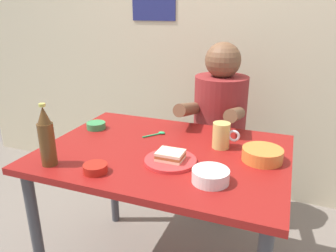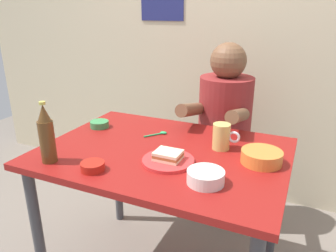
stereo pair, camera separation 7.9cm
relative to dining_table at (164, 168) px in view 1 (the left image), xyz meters
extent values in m
cube|color=beige|center=(0.00, 1.05, 0.65)|extent=(4.40, 0.08, 2.60)
cube|color=maroon|center=(0.00, 0.00, 0.08)|extent=(1.10, 0.80, 0.03)
cylinder|color=#3F3F44|center=(-0.49, -0.34, -0.29)|extent=(0.05, 0.05, 0.71)
cylinder|color=#3F3F44|center=(-0.49, 0.34, -0.29)|extent=(0.05, 0.05, 0.71)
cylinder|color=#3F3F44|center=(0.49, 0.34, -0.29)|extent=(0.05, 0.05, 0.71)
cylinder|color=#4C4C51|center=(0.12, 0.63, -0.44)|extent=(0.08, 0.08, 0.41)
cylinder|color=#2D2D33|center=(0.12, 0.63, -0.22)|extent=(0.34, 0.34, 0.04)
cylinder|color=maroon|center=(0.12, 0.63, 0.06)|extent=(0.32, 0.32, 0.52)
sphere|color=brown|center=(0.12, 0.63, 0.42)|extent=(0.21, 0.21, 0.21)
cylinder|color=brown|center=(-0.01, 0.38, 0.18)|extent=(0.07, 0.31, 0.14)
cylinder|color=brown|center=(0.25, 0.38, 0.18)|extent=(0.07, 0.31, 0.14)
cylinder|color=red|center=(0.07, -0.10, 0.10)|extent=(0.22, 0.22, 0.01)
cube|color=beige|center=(0.07, -0.10, 0.11)|extent=(0.11, 0.09, 0.01)
cube|color=#9E592D|center=(0.07, -0.10, 0.13)|extent=(0.11, 0.09, 0.01)
cube|color=beige|center=(0.07, -0.10, 0.14)|extent=(0.11, 0.09, 0.01)
cylinder|color=#D1BC66|center=(0.23, 0.12, 0.15)|extent=(0.08, 0.08, 0.12)
torus|color=silver|center=(0.29, 0.12, 0.16)|extent=(0.06, 0.01, 0.06)
cylinder|color=#593819|center=(-0.39, -0.30, 0.18)|extent=(0.06, 0.06, 0.18)
cone|color=#593819|center=(-0.39, -0.30, 0.31)|extent=(0.05, 0.05, 0.07)
cylinder|color=#BFB74C|center=(-0.39, -0.30, 0.35)|extent=(0.03, 0.03, 0.01)
cylinder|color=silver|center=(0.27, -0.20, 0.12)|extent=(0.14, 0.14, 0.05)
cylinder|color=tan|center=(0.27, -0.20, 0.13)|extent=(0.11, 0.11, 0.02)
cylinder|color=#B21E14|center=(-0.17, -0.29, 0.11)|extent=(0.10, 0.10, 0.03)
cylinder|color=maroon|center=(-0.17, -0.29, 0.12)|extent=(0.08, 0.08, 0.02)
cylinder|color=#388C4C|center=(-0.44, 0.13, 0.11)|extent=(0.10, 0.10, 0.03)
cylinder|color=#5B643A|center=(-0.44, 0.13, 0.12)|extent=(0.08, 0.08, 0.02)
cylinder|color=orange|center=(0.43, 0.05, 0.12)|extent=(0.17, 0.17, 0.05)
cylinder|color=#B25B2D|center=(0.43, 0.05, 0.13)|extent=(0.14, 0.14, 0.02)
cylinder|color=#26A559|center=(-0.12, 0.14, 0.10)|extent=(0.07, 0.09, 0.01)
ellipsoid|color=#26A559|center=(-0.09, 0.18, 0.10)|extent=(0.04, 0.02, 0.01)
camera|label=1|loc=(0.50, -1.25, 0.70)|focal=34.52mm
camera|label=2|loc=(0.57, -1.22, 0.70)|focal=34.52mm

